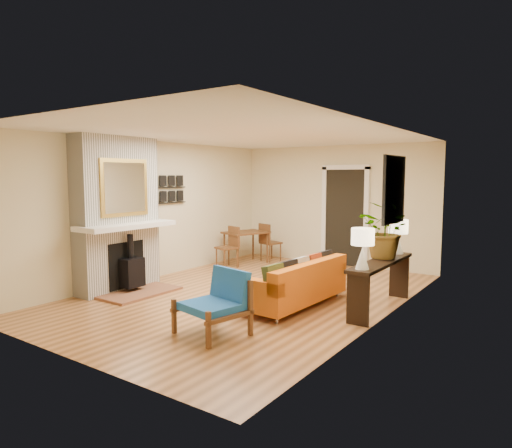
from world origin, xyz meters
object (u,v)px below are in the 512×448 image
object	(u,v)px
sofa	(296,284)
lamp_near	(363,244)
dining_table	(248,238)
ottoman	(306,278)
lamp_far	(398,232)
houseplant	(386,230)
console_table	(381,271)
blue_chair	(219,299)

from	to	relation	value
sofa	lamp_near	bearing A→B (deg)	-11.07
dining_table	sofa	bearing A→B (deg)	-41.83
ottoman	lamp_far	world-z (taller)	lamp_far
ottoman	houseplant	world-z (taller)	houseplant
sofa	dining_table	distance (m)	3.42
ottoman	lamp_far	xyz separation A→B (m)	(1.39, 0.43, 0.83)
ottoman	lamp_near	distance (m)	1.92
sofa	houseplant	xyz separation A→B (m)	(1.10, 0.73, 0.81)
ottoman	lamp_near	size ratio (longest dim) A/B	1.61
houseplant	console_table	bearing A→B (deg)	-87.26
console_table	lamp_near	world-z (taller)	lamp_near
ottoman	blue_chair	size ratio (longest dim) A/B	0.98
sofa	lamp_far	distance (m)	1.82
sofa	dining_table	size ratio (longest dim) A/B	1.19
console_table	lamp_far	bearing A→B (deg)	90.00
console_table	lamp_near	bearing A→B (deg)	-90.00
console_table	ottoman	bearing A→B (deg)	167.63
dining_table	houseplant	distance (m)	4.00
dining_table	lamp_far	bearing A→B (deg)	-15.69
dining_table	console_table	xyz separation A→B (m)	(3.65, -1.76, 0.01)
lamp_near	lamp_far	bearing A→B (deg)	90.00
sofa	console_table	xyz separation A→B (m)	(1.11, 0.52, 0.24)
lamp_near	houseplant	size ratio (longest dim) A/B	0.64
blue_chair	lamp_near	size ratio (longest dim) A/B	1.64
sofa	blue_chair	xyz separation A→B (m)	(-0.21, -1.57, 0.09)
houseplant	lamp_far	bearing A→B (deg)	88.91
ottoman	console_table	xyz separation A→B (m)	(1.39, -0.30, 0.34)
sofa	console_table	world-z (taller)	sofa
console_table	lamp_near	xyz separation A→B (m)	(0.00, -0.73, 0.49)
console_table	houseplant	distance (m)	0.60
ottoman	lamp_near	world-z (taller)	lamp_near
sofa	houseplant	world-z (taller)	houseplant
blue_chair	sofa	bearing A→B (deg)	82.43
dining_table	houseplant	bearing A→B (deg)	-23.05
console_table	houseplant	xyz separation A→B (m)	(-0.01, 0.21, 0.57)
blue_chair	dining_table	world-z (taller)	dining_table
lamp_near	lamp_far	world-z (taller)	same
blue_chair	console_table	bearing A→B (deg)	57.69
lamp_near	houseplant	bearing A→B (deg)	90.61
lamp_far	houseplant	world-z (taller)	houseplant
sofa	dining_table	xyz separation A→B (m)	(-2.54, 2.28, 0.24)
console_table	lamp_near	distance (m)	0.88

